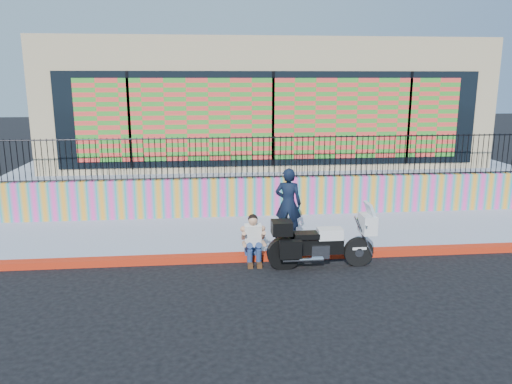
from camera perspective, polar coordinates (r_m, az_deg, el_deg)
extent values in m
plane|color=black|center=(11.62, 4.59, -7.54)|extent=(90.00, 90.00, 0.00)
cube|color=#A91E0C|center=(11.59, 4.60, -7.20)|extent=(16.00, 0.30, 0.15)
cube|color=gray|center=(13.13, 3.31, -4.74)|extent=(16.00, 3.00, 0.15)
cube|color=#F741A7|center=(14.49, 2.35, -0.48)|extent=(16.00, 0.20, 1.10)
cube|color=gray|center=(19.46, 0.24, 2.76)|extent=(16.00, 10.00, 1.25)
cube|color=tan|center=(18.98, 0.31, 10.48)|extent=(14.00, 8.00, 4.00)
cube|color=black|center=(15.02, 1.95, 8.31)|extent=(12.60, 0.04, 2.80)
cube|color=#FC4338|center=(14.99, 1.97, 8.30)|extent=(11.48, 0.02, 2.40)
cylinder|color=black|center=(11.26, 11.62, -6.71)|extent=(0.65, 0.14, 0.65)
cylinder|color=black|center=(10.89, 3.17, -7.13)|extent=(0.65, 0.14, 0.65)
cube|color=black|center=(10.99, 7.49, -6.12)|extent=(0.93, 0.27, 0.33)
cube|color=silver|center=(11.01, 7.23, -6.61)|extent=(0.39, 0.33, 0.29)
cube|color=silver|center=(10.94, 8.44, -4.72)|extent=(0.54, 0.31, 0.23)
cube|color=black|center=(10.84, 5.76, -4.93)|extent=(0.54, 0.33, 0.12)
cube|color=silver|center=(11.12, 12.64, -3.57)|extent=(0.29, 0.51, 0.41)
cube|color=silver|center=(11.05, 12.91, -2.00)|extent=(0.18, 0.45, 0.33)
cube|color=black|center=(10.69, 2.95, -4.09)|extent=(0.43, 0.41, 0.29)
cube|color=black|center=(10.56, 3.96, -6.56)|extent=(0.47, 0.18, 0.39)
cube|color=black|center=(11.11, 3.45, -5.56)|extent=(0.47, 0.18, 0.39)
cube|color=silver|center=(11.23, 11.64, -6.24)|extent=(0.31, 0.16, 0.06)
imported|color=black|center=(12.27, 3.70, -1.34)|extent=(0.75, 0.60, 1.78)
cube|color=navy|center=(11.41, -0.38, -6.61)|extent=(0.36, 0.28, 0.18)
cube|color=white|center=(11.26, -0.37, -5.00)|extent=(0.38, 0.27, 0.54)
sphere|color=tan|center=(11.11, -0.35, -3.29)|extent=(0.21, 0.21, 0.21)
cube|color=#472814|center=(11.06, -0.69, -8.31)|extent=(0.11, 0.26, 0.10)
cube|color=#472814|center=(11.07, 0.36, -8.27)|extent=(0.11, 0.26, 0.10)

